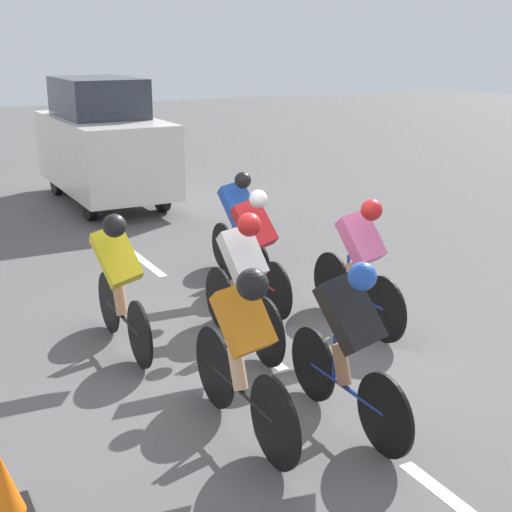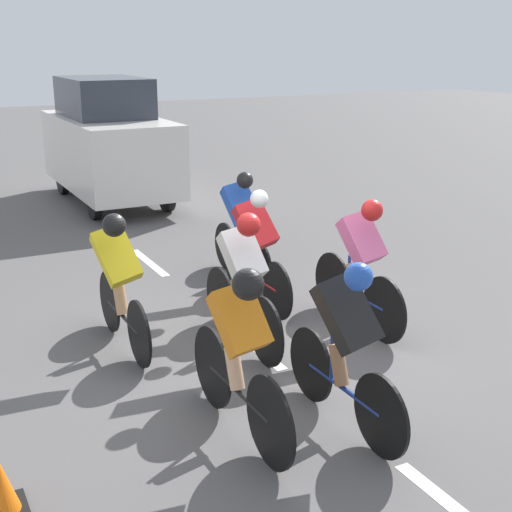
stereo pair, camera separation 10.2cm
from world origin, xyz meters
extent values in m
plane|color=#565454|center=(0.00, 0.00, 0.00)|extent=(60.00, 60.00, 0.00)
cube|color=white|center=(0.00, -0.19, 0.00)|extent=(0.12, 1.40, 0.01)
cube|color=white|center=(0.00, -3.39, 0.00)|extent=(0.12, 1.40, 0.01)
cylinder|color=black|center=(1.18, -1.21, 0.33)|extent=(0.03, 0.67, 0.67)
cylinder|color=black|center=(1.18, -0.21, 0.33)|extent=(0.03, 0.67, 0.67)
cylinder|color=black|center=(1.18, -0.71, 0.33)|extent=(0.04, 1.00, 0.04)
cylinder|color=black|center=(1.18, -0.89, 0.54)|extent=(0.04, 0.04, 0.42)
cylinder|color=white|center=(1.18, -0.76, 0.43)|extent=(0.07, 0.07, 0.16)
cylinder|color=tan|center=(1.18, -0.79, 0.51)|extent=(0.12, 0.23, 0.36)
cube|color=yellow|center=(1.25, -0.61, 1.02)|extent=(0.45, 0.48, 0.63)
sphere|color=black|center=(1.32, -0.39, 1.39)|extent=(0.22, 0.22, 0.22)
cylinder|color=black|center=(0.06, 1.11, 0.33)|extent=(0.03, 0.66, 0.66)
cylinder|color=black|center=(0.06, 2.12, 0.33)|extent=(0.03, 0.66, 0.66)
cylinder|color=navy|center=(0.06, 1.61, 0.33)|extent=(0.04, 1.01, 0.04)
cylinder|color=navy|center=(0.06, 1.44, 0.54)|extent=(0.04, 0.04, 0.42)
cylinder|color=yellow|center=(0.06, 1.56, 0.43)|extent=(0.07, 0.07, 0.16)
cylinder|color=#9E704C|center=(0.06, 1.54, 0.51)|extent=(0.12, 0.23, 0.36)
cube|color=black|center=(0.13, 1.71, 1.03)|extent=(0.44, 0.49, 0.64)
sphere|color=blue|center=(0.19, 1.93, 1.40)|extent=(0.21, 0.21, 0.21)
cylinder|color=black|center=(-0.59, -1.68, 0.34)|extent=(0.03, 0.67, 0.67)
cylinder|color=black|center=(-0.59, -0.67, 0.34)|extent=(0.03, 0.67, 0.67)
cylinder|color=red|center=(-0.59, -1.18, 0.34)|extent=(0.04, 1.01, 0.04)
cylinder|color=red|center=(-0.59, -1.35, 0.55)|extent=(0.04, 0.04, 0.42)
cylinder|color=#1999D8|center=(-0.59, -1.23, 0.44)|extent=(0.07, 0.07, 0.16)
cylinder|color=#DBAD84|center=(-0.59, -1.25, 0.52)|extent=(0.12, 0.23, 0.36)
cube|color=red|center=(-0.52, -1.08, 1.02)|extent=(0.45, 0.48, 0.62)
sphere|color=white|center=(-0.45, -0.86, 1.37)|extent=(0.20, 0.20, 0.20)
cylinder|color=black|center=(0.09, -0.71, 0.35)|extent=(0.03, 0.70, 0.70)
cylinder|color=black|center=(0.09, 0.33, 0.35)|extent=(0.03, 0.70, 0.70)
cylinder|color=navy|center=(0.09, -0.19, 0.35)|extent=(0.04, 1.04, 0.04)
cylinder|color=navy|center=(0.09, -0.37, 0.56)|extent=(0.04, 0.04, 0.42)
cylinder|color=white|center=(0.09, -0.24, 0.45)|extent=(0.07, 0.07, 0.16)
cylinder|color=#9E704C|center=(0.09, -0.27, 0.53)|extent=(0.12, 0.23, 0.36)
cube|color=white|center=(0.13, -0.09, 1.02)|extent=(0.40, 0.46, 0.58)
sphere|color=red|center=(0.17, 0.13, 1.38)|extent=(0.23, 0.23, 0.23)
cylinder|color=black|center=(-1.27, -0.57, 0.36)|extent=(0.03, 0.71, 0.71)
cylinder|color=black|center=(-1.27, 0.40, 0.36)|extent=(0.03, 0.71, 0.71)
cylinder|color=navy|center=(-1.27, -0.08, 0.36)|extent=(0.04, 0.97, 0.04)
cylinder|color=navy|center=(-1.27, -0.25, 0.57)|extent=(0.04, 0.04, 0.42)
cylinder|color=yellow|center=(-1.27, -0.13, 0.46)|extent=(0.07, 0.07, 0.16)
cylinder|color=tan|center=(-1.27, -0.16, 0.54)|extent=(0.12, 0.23, 0.36)
cube|color=pink|center=(-1.22, 0.02, 1.04)|extent=(0.41, 0.47, 0.60)
sphere|color=red|center=(-1.17, 0.24, 1.39)|extent=(0.22, 0.22, 0.22)
cylinder|color=black|center=(0.87, 0.82, 0.36)|extent=(0.03, 0.72, 0.72)
cylinder|color=black|center=(0.87, 1.86, 0.36)|extent=(0.03, 0.72, 0.72)
cylinder|color=black|center=(0.87, 1.34, 0.36)|extent=(0.04, 1.04, 0.04)
cylinder|color=black|center=(0.87, 1.16, 0.57)|extent=(0.04, 0.04, 0.42)
cylinder|color=yellow|center=(0.87, 1.29, 0.46)|extent=(0.07, 0.07, 0.16)
cylinder|color=#DBAD84|center=(0.87, 1.26, 0.54)|extent=(0.12, 0.23, 0.36)
cube|color=orange|center=(0.91, 1.44, 1.03)|extent=(0.40, 0.45, 0.57)
sphere|color=black|center=(0.95, 1.66, 1.38)|extent=(0.24, 0.24, 0.24)
cylinder|color=black|center=(-0.85, -2.61, 0.33)|extent=(0.03, 0.65, 0.65)
cylinder|color=black|center=(-0.85, -1.62, 0.33)|extent=(0.03, 0.65, 0.65)
cylinder|color=red|center=(-0.85, -2.12, 0.33)|extent=(0.04, 0.99, 0.04)
cylinder|color=red|center=(-0.85, -2.29, 0.54)|extent=(0.04, 0.04, 0.42)
cylinder|color=white|center=(-0.85, -2.17, 0.43)|extent=(0.07, 0.07, 0.16)
cylinder|color=#9E704C|center=(-0.85, -2.19, 0.51)|extent=(0.12, 0.23, 0.36)
cube|color=blue|center=(-0.80, -2.02, 1.03)|extent=(0.42, 0.49, 0.63)
sphere|color=black|center=(-0.75, -1.80, 1.40)|extent=(0.21, 0.21, 0.21)
cylinder|color=black|center=(-1.36, -6.28, 0.32)|extent=(0.14, 0.64, 0.64)
cylinder|color=black|center=(0.00, -6.28, 0.32)|extent=(0.14, 0.64, 0.64)
cylinder|color=black|center=(-1.36, -8.74, 0.32)|extent=(0.14, 0.64, 0.64)
cylinder|color=black|center=(0.00, -8.74, 0.32)|extent=(0.14, 0.64, 0.64)
cube|color=silver|center=(-0.68, -7.51, 0.98)|extent=(1.70, 3.97, 1.32)
cube|color=#2D333D|center=(-0.68, -7.71, 2.00)|extent=(1.39, 2.18, 0.73)
cube|color=black|center=(2.75, 1.53, 0.01)|extent=(0.36, 0.36, 0.03)
camera|label=1|loc=(3.18, 5.89, 3.04)|focal=50.00mm
camera|label=2|loc=(3.09, 5.93, 3.04)|focal=50.00mm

